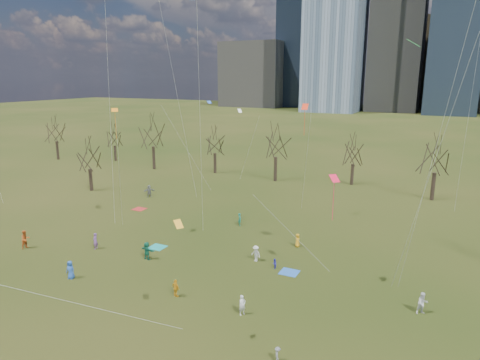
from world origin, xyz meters
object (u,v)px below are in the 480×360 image
at_px(blanket_crimson, 139,209).
at_px(person_1, 242,305).
at_px(blanket_teal, 157,247).
at_px(person_4, 176,288).
at_px(person_0, 70,270).
at_px(person_2, 25,239).
at_px(blanket_navy, 289,272).

bearing_deg(blanket_crimson, person_1, -36.53).
distance_m(blanket_teal, person_4, 10.61).
bearing_deg(person_0, blanket_crimson, 104.10).
distance_m(blanket_teal, blanket_crimson, 13.76).
bearing_deg(blanket_crimson, blanket_teal, -43.75).
bearing_deg(blanket_teal, person_1, -30.04).
xyz_separation_m(blanket_teal, blanket_crimson, (-9.94, 9.51, 0.00)).
xyz_separation_m(person_2, person_4, (19.23, -1.61, -0.21)).
distance_m(blanket_navy, person_2, 26.66).
bearing_deg(person_2, blanket_teal, -57.71).
distance_m(person_2, person_4, 19.30).
bearing_deg(blanket_teal, person_2, -153.26).
relative_size(person_0, person_4, 1.10).
distance_m(person_0, person_4, 10.01).
xyz_separation_m(blanket_teal, blanket_navy, (14.04, 0.39, 0.00)).
bearing_deg(person_4, person_2, 12.64).
bearing_deg(person_0, blanket_navy, 21.43).
height_order(blanket_navy, person_1, person_1).
bearing_deg(blanket_crimson, person_4, -44.60).
xyz_separation_m(person_0, person_4, (9.92, 1.32, -0.08)).
bearing_deg(person_0, person_1, -3.33).
bearing_deg(person_1, person_0, 123.52).
distance_m(person_0, person_1, 15.81).
bearing_deg(person_4, blanket_teal, -28.28).
bearing_deg(blanket_navy, person_0, -150.75).
relative_size(blanket_teal, blanket_navy, 1.00).
xyz_separation_m(blanket_teal, person_0, (-2.53, -8.89, 0.79)).
height_order(person_2, person_4, person_2).
height_order(blanket_navy, person_4, person_4).
distance_m(blanket_teal, person_2, 13.29).
height_order(blanket_navy, person_0, person_0).
bearing_deg(person_0, person_2, 154.71).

